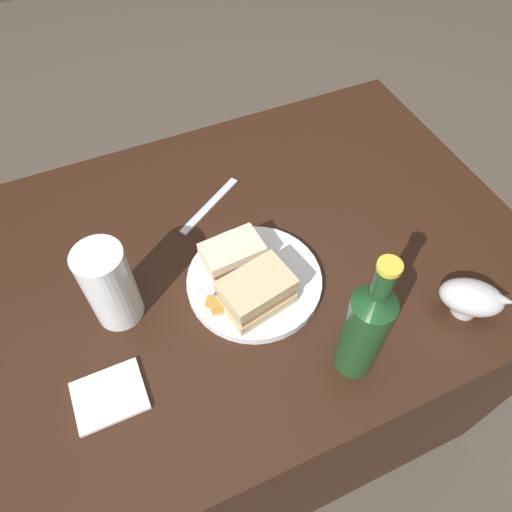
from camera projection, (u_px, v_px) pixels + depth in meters
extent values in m
plane|color=#4C4238|center=(257.00, 389.00, 1.53)|extent=(6.00, 6.00, 0.00)
cube|color=black|center=(257.00, 336.00, 1.22)|extent=(1.04, 0.77, 0.75)
cylinder|color=white|center=(254.00, 281.00, 0.87)|extent=(0.25, 0.25, 0.02)
cube|color=beige|center=(233.00, 261.00, 0.87)|extent=(0.11, 0.07, 0.02)
cube|color=brown|center=(233.00, 255.00, 0.85)|extent=(0.10, 0.07, 0.02)
cube|color=beige|center=(232.00, 249.00, 0.84)|extent=(0.11, 0.07, 0.02)
cube|color=#CCB284|center=(257.00, 299.00, 0.82)|extent=(0.13, 0.10, 0.02)
cube|color=#B27A4C|center=(257.00, 292.00, 0.80)|extent=(0.12, 0.10, 0.02)
cube|color=#CCB284|center=(257.00, 285.00, 0.78)|extent=(0.13, 0.10, 0.02)
cube|color=#AD702D|center=(232.00, 300.00, 0.82)|extent=(0.05, 0.03, 0.02)
cube|color=#B77F33|center=(223.00, 307.00, 0.81)|extent=(0.04, 0.03, 0.02)
cube|color=#B77F33|center=(222.00, 304.00, 0.82)|extent=(0.05, 0.05, 0.02)
cube|color=#B77F33|center=(230.00, 300.00, 0.82)|extent=(0.03, 0.04, 0.02)
cube|color=gold|center=(226.00, 288.00, 0.83)|extent=(0.04, 0.04, 0.02)
cylinder|color=white|center=(110.00, 286.00, 0.77)|extent=(0.08, 0.08, 0.17)
cylinder|color=gold|center=(117.00, 302.00, 0.81)|extent=(0.07, 0.07, 0.06)
cylinder|color=#B7B7BC|center=(464.00, 307.00, 0.83)|extent=(0.04, 0.04, 0.02)
ellipsoid|color=#B7B7BC|center=(471.00, 297.00, 0.80)|extent=(0.13, 0.12, 0.06)
ellipsoid|color=#381E0F|center=(473.00, 295.00, 0.80)|extent=(0.10, 0.10, 0.02)
cone|color=#B7B7BC|center=(506.00, 301.00, 0.79)|extent=(0.04, 0.04, 0.02)
cylinder|color=#19421E|center=(363.00, 334.00, 0.71)|extent=(0.07, 0.07, 0.18)
cone|color=#19421E|center=(377.00, 299.00, 0.63)|extent=(0.07, 0.07, 0.02)
cylinder|color=#19421E|center=(384.00, 282.00, 0.59)|extent=(0.03, 0.03, 0.06)
cylinder|color=gold|center=(390.00, 266.00, 0.57)|extent=(0.03, 0.03, 0.01)
cube|color=white|center=(109.00, 396.00, 0.74)|extent=(0.11, 0.09, 0.01)
cube|color=silver|center=(210.00, 206.00, 0.98)|extent=(0.16, 0.11, 0.01)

